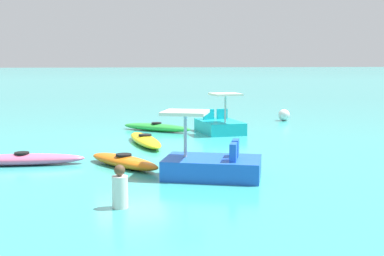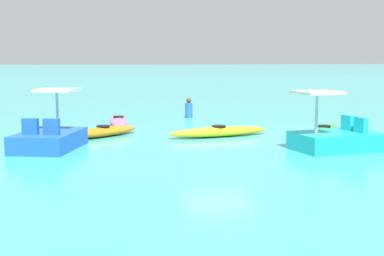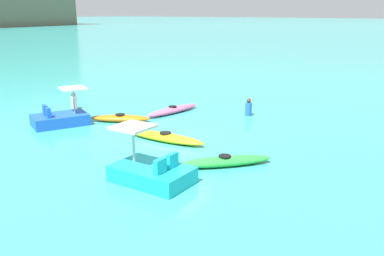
% 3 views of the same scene
% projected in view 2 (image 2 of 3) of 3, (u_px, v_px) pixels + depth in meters
% --- Properties ---
extents(ground_plane, '(600.00, 600.00, 0.00)m').
position_uv_depth(ground_plane, '(219.00, 134.00, 17.76)').
color(ground_plane, '#38ADA8').
extents(kayak_yellow, '(1.02, 3.54, 0.37)m').
position_uv_depth(kayak_yellow, '(219.00, 132.00, 17.21)').
color(kayak_yellow, yellow).
rests_on(kayak_yellow, ground_plane).
extents(kayak_green, '(2.88, 2.68, 0.37)m').
position_uv_depth(kayak_green, '(324.00, 131.00, 17.26)').
color(kayak_green, green).
rests_on(kayak_green, ground_plane).
extents(kayak_orange, '(2.06, 2.74, 0.37)m').
position_uv_depth(kayak_orange, '(103.00, 132.00, 17.21)').
color(kayak_orange, orange).
rests_on(kayak_orange, ground_plane).
extents(kayak_pink, '(3.55, 1.05, 0.37)m').
position_uv_depth(kayak_pink, '(119.00, 121.00, 20.13)').
color(kayak_pink, pink).
rests_on(kayak_pink, ground_plane).
extents(pedal_boat_blue, '(2.80, 2.34, 1.68)m').
position_uv_depth(pedal_boat_blue, '(49.00, 137.00, 14.74)').
color(pedal_boat_blue, blue).
rests_on(pedal_boat_blue, ground_plane).
extents(pedal_boat_cyan, '(1.59, 2.50, 1.68)m').
position_uv_depth(pedal_boat_cyan, '(337.00, 138.00, 14.58)').
color(pedal_boat_cyan, '#19B7C6').
rests_on(pedal_boat_cyan, ground_plane).
extents(person_by_kayaks, '(0.45, 0.45, 0.88)m').
position_uv_depth(person_by_kayaks, '(189.00, 109.00, 22.80)').
color(person_by_kayaks, blue).
rests_on(person_by_kayaks, ground_plane).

